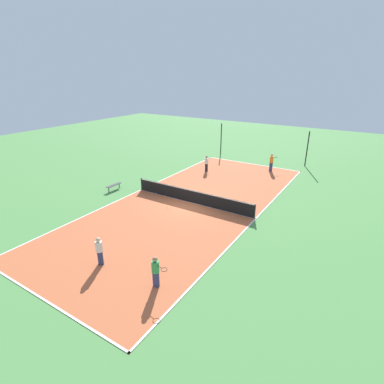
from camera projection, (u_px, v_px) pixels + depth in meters
The scene contains 12 objects.
ground_plane at pixel (192, 203), 22.97m from camera, with size 80.00×80.00×0.00m, color #518E47.
court_surface at pixel (192, 203), 22.97m from camera, with size 10.36×24.94×0.02m.
tennis_net at pixel (192, 196), 22.76m from camera, with size 10.16×0.10×1.07m.
bench at pixel (114, 186), 25.39m from camera, with size 0.36×1.50×0.45m.
player_near_white at pixel (207, 163), 29.97m from camera, with size 0.40×0.95×1.59m.
player_center_orange at pixel (271, 161), 29.93m from camera, with size 0.71×0.98×1.79m.
player_far_green at pixel (156, 270), 13.65m from camera, with size 0.98×0.50×1.59m.
player_far_white at pixel (99, 249), 15.26m from camera, with size 0.49×0.49×1.57m.
tennis_ball_near_net at pixel (235, 220), 20.15m from camera, with size 0.07×0.07×0.07m, color #CCE033.
tennis_ball_right_alley at pixel (168, 208), 22.02m from camera, with size 0.07×0.07×0.07m, color #CCE033.
fence_post_back_left at pixel (221, 139), 36.35m from camera, with size 0.12×0.12×3.71m.
fence_post_back_right at pixel (307, 149), 31.37m from camera, with size 0.12×0.12×3.71m.
Camera 1 is at (11.17, -17.81, 9.29)m, focal length 28.00 mm.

